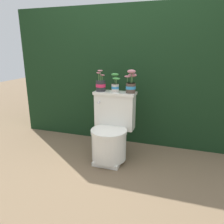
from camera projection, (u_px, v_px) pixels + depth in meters
name	position (u px, v px, depth m)	size (l,w,h in m)	color
ground_plane	(112.00, 160.00, 2.57)	(12.00, 12.00, 0.00)	brown
hedge_backdrop	(134.00, 74.00, 3.27)	(3.20, 0.92, 1.80)	black
toilet	(111.00, 132.00, 2.53)	(0.49, 0.53, 0.78)	silver
potted_plant_left	(101.00, 85.00, 2.56)	(0.12, 0.12, 0.25)	#262628
potted_plant_midleft	(115.00, 84.00, 2.51)	(0.12, 0.10, 0.21)	beige
potted_plant_middle	(131.00, 84.00, 2.45)	(0.13, 0.11, 0.26)	#47382D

